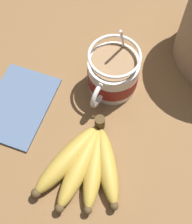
# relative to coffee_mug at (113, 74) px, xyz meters

# --- Properties ---
(table) EXTENTS (1.06, 1.06, 0.03)m
(table) POSITION_rel_coffee_mug_xyz_m (0.07, -0.03, -0.06)
(table) COLOR brown
(table) RESTS_ON ground
(coffee_mug) EXTENTS (0.15, 0.10, 0.15)m
(coffee_mug) POSITION_rel_coffee_mug_xyz_m (0.00, 0.00, 0.00)
(coffee_mug) COLOR white
(coffee_mug) RESTS_ON table
(banana_bunch) EXTENTS (0.19, 0.16, 0.04)m
(banana_bunch) POSITION_rel_coffee_mug_xyz_m (0.18, 0.04, -0.02)
(banana_bunch) COLOR #4C381E
(banana_bunch) RESTS_ON table
(napkin) EXTENTS (0.19, 0.15, 0.01)m
(napkin) POSITION_rel_coffee_mug_xyz_m (0.14, -0.14, -0.04)
(napkin) COLOR slate
(napkin) RESTS_ON table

